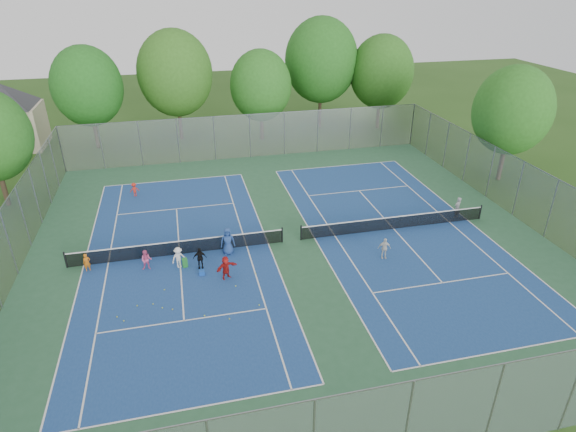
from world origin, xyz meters
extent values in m
plane|color=#274A17|center=(0.00, 0.00, 0.00)|extent=(120.00, 120.00, 0.00)
cube|color=#2A5938|center=(0.00, 0.00, 0.01)|extent=(32.00, 32.00, 0.01)
cube|color=navy|center=(-7.00, 0.00, 0.02)|extent=(10.97, 23.77, 0.01)
cube|color=navy|center=(7.00, 0.00, 0.02)|extent=(10.97, 23.77, 0.01)
cube|color=black|center=(-7.00, 0.00, 0.46)|extent=(12.87, 0.10, 0.91)
cube|color=black|center=(7.00, 0.00, 0.46)|extent=(12.87, 0.10, 0.91)
cube|color=gray|center=(0.00, 16.00, 2.00)|extent=(32.00, 0.10, 4.00)
cube|color=gray|center=(0.00, -16.00, 2.00)|extent=(32.00, 0.10, 4.00)
cube|color=gray|center=(-16.00, 0.00, 2.00)|extent=(0.10, 32.00, 4.00)
cube|color=gray|center=(16.00, 0.00, 2.00)|extent=(0.10, 32.00, 4.00)
cube|color=#B7A88C|center=(-22.00, 24.00, 2.00)|extent=(6.00, 5.00, 4.00)
cylinder|color=#443326|center=(-14.00, 22.00, 1.75)|extent=(0.36, 0.36, 3.50)
ellipsoid|color=#1D5819|center=(-14.00, 22.00, 5.90)|extent=(6.40, 6.40, 7.36)
cylinder|color=#443326|center=(-6.00, 23.00, 1.93)|extent=(0.36, 0.36, 3.85)
ellipsoid|color=#2D5C1A|center=(-6.00, 23.00, 6.55)|extent=(7.20, 7.20, 8.28)
cylinder|color=#443326|center=(2.00, 21.00, 1.57)|extent=(0.36, 0.36, 3.15)
ellipsoid|color=#255F1B|center=(2.00, 21.00, 5.40)|extent=(6.00, 6.00, 6.90)
cylinder|color=#443326|center=(9.00, 24.00, 2.10)|extent=(0.36, 0.36, 4.20)
ellipsoid|color=#205919|center=(9.00, 24.00, 7.05)|extent=(7.60, 7.60, 8.74)
cylinder|color=#443326|center=(15.00, 22.00, 1.75)|extent=(0.36, 0.36, 3.50)
ellipsoid|color=#285A1A|center=(15.00, 22.00, 5.97)|extent=(6.60, 6.60, 7.59)
cylinder|color=#443326|center=(-19.00, 10.00, 1.57)|extent=(0.36, 0.36, 3.15)
cylinder|color=#443326|center=(19.00, 6.00, 1.75)|extent=(0.36, 0.36, 3.50)
ellipsoid|color=#255E1B|center=(19.00, 6.00, 5.75)|extent=(6.00, 6.00, 6.90)
cube|color=blue|center=(-5.84, -2.52, 0.13)|extent=(0.32, 0.32, 0.26)
cube|color=#258A2F|center=(-6.72, -1.47, 0.27)|extent=(0.32, 0.32, 0.55)
imported|color=orange|center=(-12.14, -0.60, 0.54)|extent=(0.46, 0.38, 1.09)
imported|color=#E65992|center=(-8.84, -1.24, 0.62)|extent=(0.65, 0.54, 1.25)
imported|color=white|center=(-7.04, -1.43, 0.65)|extent=(0.97, 0.82, 1.31)
imported|color=black|center=(-5.86, -1.78, 0.66)|extent=(0.78, 0.35, 1.32)
imported|color=navy|center=(-4.10, -0.60, 0.88)|extent=(0.89, 0.61, 1.76)
imported|color=#B11C19|center=(-4.52, -3.17, 0.70)|extent=(1.34, 0.90, 1.39)
imported|color=red|center=(-9.99, 9.41, 0.55)|extent=(0.78, 0.54, 1.09)
imported|color=gray|center=(11.91, 0.55, 0.78)|extent=(0.66, 0.54, 1.55)
imported|color=silver|center=(4.88, -3.21, 0.67)|extent=(0.83, 0.47, 1.34)
sphere|color=#B7CC2F|center=(-8.50, -4.73, 0.03)|extent=(0.07, 0.07, 0.07)
sphere|color=#BFDD33|center=(-8.03, -5.16, 0.03)|extent=(0.07, 0.07, 0.07)
sphere|color=#D6E635|center=(-9.88, -5.77, 0.03)|extent=(0.07, 0.07, 0.07)
sphere|color=#CEEF37|center=(-3.19, -6.07, 0.03)|extent=(0.07, 0.07, 0.07)
sphere|color=#B8D631|center=(-7.91, -3.59, 0.03)|extent=(0.07, 0.07, 0.07)
sphere|color=#B7C92E|center=(-9.28, -4.69, 0.03)|extent=(0.07, 0.07, 0.07)
sphere|color=#CBE836|center=(-4.14, -4.13, 0.03)|extent=(0.07, 0.07, 0.07)
sphere|color=#B3C62E|center=(-4.82, -6.82, 0.03)|extent=(0.07, 0.07, 0.07)
sphere|color=yellow|center=(-7.53, -5.40, 0.03)|extent=(0.07, 0.07, 0.07)
sphere|color=#B4C72E|center=(-10.22, -5.39, 0.03)|extent=(0.07, 0.07, 0.07)
sphere|color=#D8F338|center=(-5.99, -6.28, 0.03)|extent=(0.07, 0.07, 0.07)
sphere|color=#CDDF34|center=(-2.87, -3.17, 0.03)|extent=(0.07, 0.07, 0.07)
camera|label=1|loc=(-6.32, -25.76, 15.31)|focal=30.00mm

